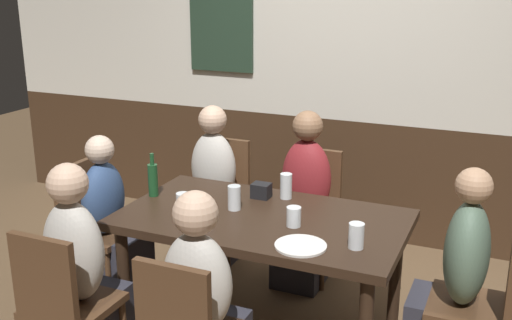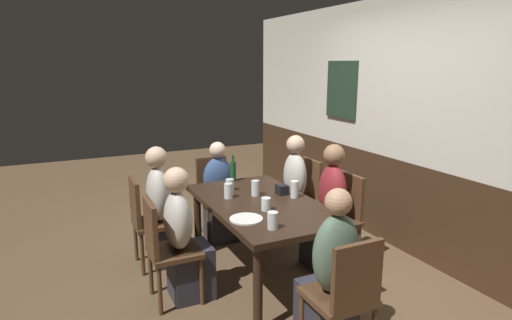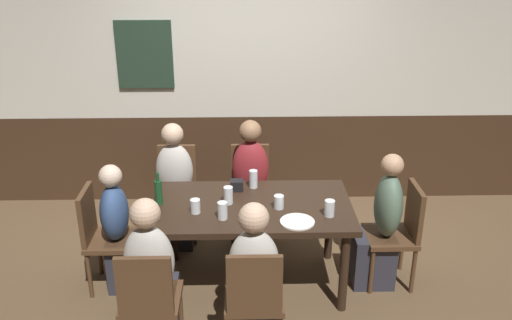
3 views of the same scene
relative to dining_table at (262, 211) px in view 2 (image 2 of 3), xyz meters
The scene contains 24 objects.
ground_plane 0.66m from the dining_table, ahead, with size 12.00×12.00×0.00m, color brown.
wall_back 1.77m from the dining_table, 90.25° to the left, with size 6.40×0.13×2.60m.
dining_table is the anchor object (origin of this frame).
chair_left_near 1.13m from the dining_table, 128.92° to the right, with size 0.40×0.40×0.88m.
chair_head_east 1.22m from the dining_table, ahead, with size 0.40×0.40×0.88m.
chair_left_far 1.13m from the dining_table, 128.92° to the left, with size 0.40×0.40×0.88m.
chair_head_west 1.22m from the dining_table, behind, with size 0.40×0.40×0.88m.
chair_mid_near 0.88m from the dining_table, 90.00° to the right, with size 0.40×0.40×0.88m.
chair_mid_far 0.88m from the dining_table, 90.00° to the left, with size 0.40×0.40×0.88m.
person_left_near 1.01m from the dining_table, 134.76° to the right, with size 0.34×0.37×1.17m.
person_head_east 1.06m from the dining_table, ahead, with size 0.37×0.34×1.16m.
person_left_far 1.01m from the dining_table, 134.76° to the left, with size 0.34×0.37×1.17m.
person_head_west 1.07m from the dining_table, behind, with size 0.37×0.34×1.09m.
person_mid_near 0.73m from the dining_table, 90.00° to the right, with size 0.34×0.37×1.13m.
person_mid_far 0.72m from the dining_table, 90.00° to the left, with size 0.34×0.37×1.19m.
highball_clear 0.64m from the dining_table, 18.82° to the right, with size 0.08×0.08×0.13m.
pint_glass_amber 0.24m from the dining_table, behind, with size 0.08×0.08×0.14m.
tumbler_short 0.36m from the dining_table, 86.71° to the left, with size 0.07×0.07×0.15m.
beer_glass_half 0.48m from the dining_table, 164.22° to the right, with size 0.08×0.08×0.11m.
beer_glass_tall 0.26m from the dining_table, 17.09° to the right, with size 0.08×0.08×0.11m.
pint_glass_pale 0.35m from the dining_table, 135.01° to the right, with size 0.08×0.08×0.14m.
beer_bottle_green 0.76m from the dining_table, behind, with size 0.06×0.06×0.27m.
plate_white_large 0.46m from the dining_table, 41.82° to the right, with size 0.26×0.26×0.01m, color white.
condiment_caddy 0.32m from the dining_table, 114.43° to the left, with size 0.11×0.09×0.09m, color black.
Camera 2 is at (3.17, -1.57, 1.93)m, focal length 29.71 mm.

